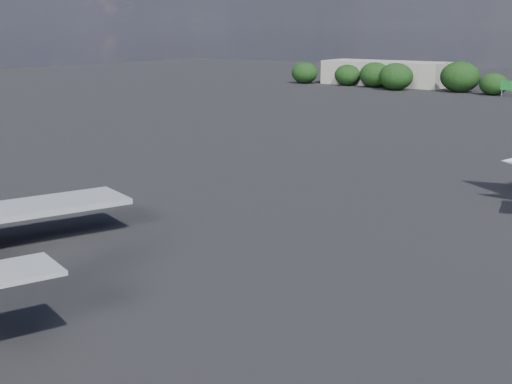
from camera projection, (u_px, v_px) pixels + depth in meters
The scene contains 3 objects.
ground at pixel (371, 170), 100.22m from camera, with size 500.00×500.00×0.00m, color black.
terminal_building at pixel (386, 73), 239.97m from camera, with size 42.00×16.00×8.00m.
highway_sign at pixel (511, 86), 200.14m from camera, with size 6.00×0.30×4.50m.
Camera 1 is at (46.37, -28.16, 19.82)m, focal length 50.00 mm.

